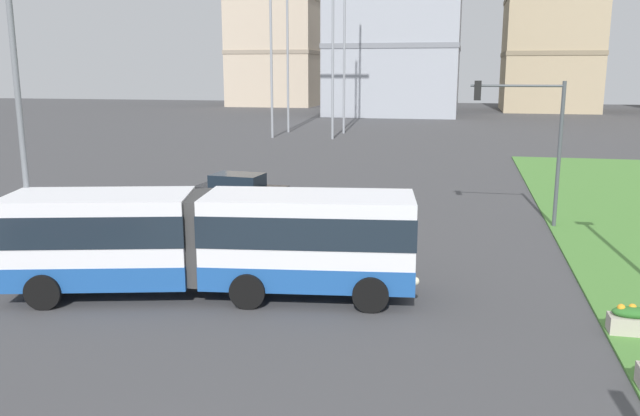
% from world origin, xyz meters
% --- Properties ---
extents(articulated_bus, '(12.06, 4.76, 3.00)m').
position_xyz_m(articulated_bus, '(-2.59, 11.12, 1.65)').
color(articulated_bus, white).
rests_on(articulated_bus, ground).
extents(car_black_sedan, '(4.54, 2.32, 1.58)m').
position_xyz_m(car_black_sedan, '(-6.04, 23.38, 0.75)').
color(car_black_sedan, black).
rests_on(car_black_sedan, ground).
extents(flower_planter_3, '(1.10, 0.56, 0.74)m').
position_xyz_m(flower_planter_3, '(8.73, 10.40, 0.43)').
color(flower_planter_3, '#B7AD9E').
rests_on(flower_planter_3, grass_median).
extents(traffic_light_far_right, '(3.77, 0.28, 6.07)m').
position_xyz_m(traffic_light_far_right, '(7.12, 22.00, 4.17)').
color(traffic_light_far_right, '#474C51').
rests_on(traffic_light_far_right, ground).
extents(streetlight_left, '(0.70, 0.28, 9.74)m').
position_xyz_m(streetlight_left, '(-8.50, 11.02, 5.32)').
color(streetlight_left, slate).
rests_on(streetlight_left, ground).
extents(apartment_tower_west, '(15.75, 18.25, 37.13)m').
position_xyz_m(apartment_tower_west, '(-30.00, 114.80, 18.58)').
color(apartment_tower_west, '#C6B299').
rests_on(apartment_tower_west, ground).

